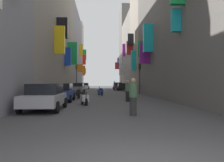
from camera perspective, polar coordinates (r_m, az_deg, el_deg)
ground_plane at (r=33.75m, az=-2.10°, el=-3.01°), size 140.00×140.00×0.00m
building_left_mid_a at (r=28.45m, az=-18.64°, el=14.83°), size 7.27×23.04×18.00m
building_left_mid_b at (r=48.65m, az=-12.01°, el=7.31°), size 7.05×19.33×16.14m
building_left_mid_c at (r=61.35m, az=-10.18°, el=6.17°), size 6.95×6.39×17.16m
building_right_mid_a at (r=28.84m, az=15.01°, el=15.98°), size 7.12×12.81×19.34m
building_right_mid_b at (r=39.04m, az=9.90°, el=12.77°), size 7.04×8.67×20.89m
building_right_mid_c at (r=49.82m, az=6.81°, el=6.69°), size 7.07×14.65×15.41m
building_right_far at (r=61.17m, az=4.93°, el=8.21°), size 7.34×7.74×21.46m
parked_car_red at (r=49.49m, az=1.46°, el=-1.25°), size 2.00×4.48×1.58m
parked_car_grey at (r=33.21m, az=-8.55°, el=-1.71°), size 1.85×4.00×1.48m
parked_car_silver at (r=13.00m, az=-16.57°, el=-3.74°), size 2.00×4.06×1.45m
parked_car_white at (r=54.27m, az=-6.77°, el=-1.22°), size 1.88×4.48×1.49m
parked_car_blue at (r=18.90m, az=-12.58°, el=-2.71°), size 1.90×3.95×1.46m
parked_car_black at (r=43.85m, az=2.56°, el=-1.44°), size 1.97×4.00×1.43m
scooter_blue at (r=26.88m, az=-2.91°, el=-2.68°), size 0.69×1.84×1.13m
scooter_black at (r=22.36m, az=-8.37°, el=-3.13°), size 0.45×1.90×1.13m
scooter_white at (r=15.78m, az=-7.01°, el=-4.25°), size 0.70×1.80×1.13m
pedestrian_crossing at (r=18.17m, az=3.95°, el=-2.54°), size 0.50×0.50×1.70m
pedestrian_near_left at (r=42.38m, az=0.64°, el=-1.27°), size 0.54×0.54×1.79m
pedestrian_near_right at (r=10.53m, az=5.33°, el=-3.97°), size 0.53×0.53×1.73m
pedestrian_mid_street at (r=32.96m, az=4.29°, el=-1.74°), size 0.52×0.52×1.55m
traffic_light_near_corner at (r=39.20m, az=-8.96°, el=1.88°), size 0.26×0.34×4.58m
traffic_light_far_corner at (r=29.91m, az=7.00°, el=1.95°), size 0.26×0.34×4.03m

